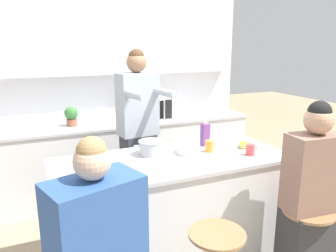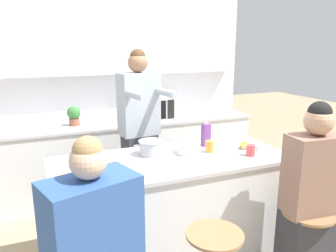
{
  "view_description": "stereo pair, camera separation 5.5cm",
  "coord_description": "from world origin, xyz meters",
  "px_view_note": "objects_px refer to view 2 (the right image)",
  "views": [
    {
      "loc": [
        -1.03,
        -2.29,
        1.79
      ],
      "look_at": [
        0.0,
        0.08,
        1.16
      ],
      "focal_mm": 35.0,
      "sensor_mm": 36.0,
      "label": 1
    },
    {
      "loc": [
        -0.98,
        -2.31,
        1.79
      ],
      "look_at": [
        0.0,
        0.08,
        1.16
      ],
      "focal_mm": 35.0,
      "sensor_mm": 36.0,
      "label": 2
    }
  ],
  "objects_px": {
    "person_cooking": "(140,139)",
    "coffee_cup_near": "(251,150)",
    "coffee_cup_far": "(210,146)",
    "bar_stool_rightmost": "(305,247)",
    "kitchen_island": "(172,209)",
    "banana_bunch": "(246,145)",
    "potted_plant": "(74,115)",
    "person_seated_near": "(309,207)",
    "fruit_bowl": "(189,149)",
    "cooking_pot": "(151,148)",
    "juice_carton": "(206,135)",
    "microwave": "(153,108)"
  },
  "relations": [
    {
      "from": "person_seated_near",
      "to": "coffee_cup_far",
      "type": "distance_m",
      "value": 0.89
    },
    {
      "from": "person_seated_near",
      "to": "juice_carton",
      "type": "height_order",
      "value": "person_seated_near"
    },
    {
      "from": "banana_bunch",
      "to": "potted_plant",
      "type": "relative_size",
      "value": 0.83
    },
    {
      "from": "cooking_pot",
      "to": "microwave",
      "type": "xyz_separation_m",
      "value": [
        0.48,
        1.28,
        0.08
      ]
    },
    {
      "from": "fruit_bowl",
      "to": "banana_bunch",
      "type": "bearing_deg",
      "value": -6.13
    },
    {
      "from": "bar_stool_rightmost",
      "to": "coffee_cup_far",
      "type": "bearing_deg",
      "value": 118.62
    },
    {
      "from": "coffee_cup_near",
      "to": "juice_carton",
      "type": "height_order",
      "value": "juice_carton"
    },
    {
      "from": "kitchen_island",
      "to": "fruit_bowl",
      "type": "xyz_separation_m",
      "value": [
        0.17,
        0.05,
        0.49
      ]
    },
    {
      "from": "kitchen_island",
      "to": "juice_carton",
      "type": "relative_size",
      "value": 8.69
    },
    {
      "from": "coffee_cup_far",
      "to": "microwave",
      "type": "xyz_separation_m",
      "value": [
        -0.01,
        1.41,
        0.09
      ]
    },
    {
      "from": "bar_stool_rightmost",
      "to": "coffee_cup_near",
      "type": "height_order",
      "value": "coffee_cup_near"
    },
    {
      "from": "bar_stool_rightmost",
      "to": "cooking_pot",
      "type": "bearing_deg",
      "value": 135.88
    },
    {
      "from": "cooking_pot",
      "to": "fruit_bowl",
      "type": "bearing_deg",
      "value": -17.97
    },
    {
      "from": "cooking_pot",
      "to": "coffee_cup_far",
      "type": "relative_size",
      "value": 2.81
    },
    {
      "from": "juice_carton",
      "to": "potted_plant",
      "type": "distance_m",
      "value": 1.62
    },
    {
      "from": "kitchen_island",
      "to": "potted_plant",
      "type": "bearing_deg",
      "value": 111.79
    },
    {
      "from": "potted_plant",
      "to": "coffee_cup_far",
      "type": "bearing_deg",
      "value": -56.73
    },
    {
      "from": "coffee_cup_far",
      "to": "cooking_pot",
      "type": "bearing_deg",
      "value": 165.6
    },
    {
      "from": "coffee_cup_near",
      "to": "microwave",
      "type": "height_order",
      "value": "microwave"
    },
    {
      "from": "potted_plant",
      "to": "microwave",
      "type": "bearing_deg",
      "value": -2.57
    },
    {
      "from": "kitchen_island",
      "to": "fruit_bowl",
      "type": "bearing_deg",
      "value": 16.33
    },
    {
      "from": "person_seated_near",
      "to": "coffee_cup_near",
      "type": "relative_size",
      "value": 13.51
    },
    {
      "from": "person_cooking",
      "to": "coffee_cup_near",
      "type": "bearing_deg",
      "value": -61.03
    },
    {
      "from": "potted_plant",
      "to": "juice_carton",
      "type": "bearing_deg",
      "value": -51.72
    },
    {
      "from": "bar_stool_rightmost",
      "to": "person_seated_near",
      "type": "xyz_separation_m",
      "value": [
        0.01,
        0.01,
        0.32
      ]
    },
    {
      "from": "coffee_cup_near",
      "to": "potted_plant",
      "type": "relative_size",
      "value": 0.48
    },
    {
      "from": "bar_stool_rightmost",
      "to": "microwave",
      "type": "xyz_separation_m",
      "value": [
        -0.41,
        2.15,
        0.7
      ]
    },
    {
      "from": "coffee_cup_far",
      "to": "bar_stool_rightmost",
      "type": "bearing_deg",
      "value": -61.38
    },
    {
      "from": "fruit_bowl",
      "to": "microwave",
      "type": "distance_m",
      "value": 1.39
    },
    {
      "from": "person_cooking",
      "to": "cooking_pot",
      "type": "relative_size",
      "value": 6.0
    },
    {
      "from": "person_cooking",
      "to": "juice_carton",
      "type": "xyz_separation_m",
      "value": [
        0.46,
        -0.52,
        0.13
      ]
    },
    {
      "from": "cooking_pot",
      "to": "person_cooking",
      "type": "bearing_deg",
      "value": 81.97
    },
    {
      "from": "person_seated_near",
      "to": "banana_bunch",
      "type": "relative_size",
      "value": 7.77
    },
    {
      "from": "kitchen_island",
      "to": "banana_bunch",
      "type": "bearing_deg",
      "value": -0.52
    },
    {
      "from": "bar_stool_rightmost",
      "to": "coffee_cup_far",
      "type": "distance_m",
      "value": 1.04
    },
    {
      "from": "bar_stool_rightmost",
      "to": "juice_carton",
      "type": "relative_size",
      "value": 2.86
    },
    {
      "from": "coffee_cup_far",
      "to": "kitchen_island",
      "type": "bearing_deg",
      "value": -176.37
    },
    {
      "from": "fruit_bowl",
      "to": "potted_plant",
      "type": "bearing_deg",
      "value": 118.22
    },
    {
      "from": "coffee_cup_near",
      "to": "potted_plant",
      "type": "distance_m",
      "value": 2.06
    },
    {
      "from": "person_cooking",
      "to": "person_seated_near",
      "type": "xyz_separation_m",
      "value": [
        0.83,
        -1.42,
        -0.22
      ]
    },
    {
      "from": "banana_bunch",
      "to": "microwave",
      "type": "bearing_deg",
      "value": 103.88
    },
    {
      "from": "potted_plant",
      "to": "kitchen_island",
      "type": "bearing_deg",
      "value": -68.21
    },
    {
      "from": "person_seated_near",
      "to": "cooking_pot",
      "type": "bearing_deg",
      "value": 142.83
    },
    {
      "from": "person_cooking",
      "to": "coffee_cup_far",
      "type": "relative_size",
      "value": 16.85
    },
    {
      "from": "coffee_cup_far",
      "to": "potted_plant",
      "type": "distance_m",
      "value": 1.73
    },
    {
      "from": "person_seated_near",
      "to": "fruit_bowl",
      "type": "relative_size",
      "value": 7.41
    },
    {
      "from": "person_cooking",
      "to": "coffee_cup_far",
      "type": "xyz_separation_m",
      "value": [
        0.41,
        -0.69,
        0.07
      ]
    },
    {
      "from": "kitchen_island",
      "to": "cooking_pot",
      "type": "xyz_separation_m",
      "value": [
        -0.13,
        0.15,
        0.51
      ]
    },
    {
      "from": "microwave",
      "to": "potted_plant",
      "type": "distance_m",
      "value": 0.94
    },
    {
      "from": "coffee_cup_far",
      "to": "banana_bunch",
      "type": "distance_m",
      "value": 0.35
    }
  ]
}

